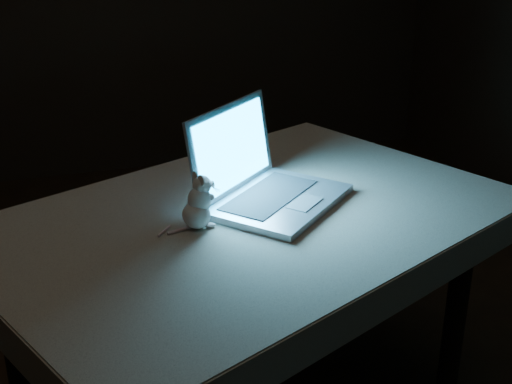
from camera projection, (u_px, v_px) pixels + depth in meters
name	position (u px, v px, depth m)	size (l,w,h in m)	color
table	(251.00, 325.00, 2.14)	(1.41, 0.91, 0.76)	black
tablecloth	(226.00, 238.00, 1.95)	(1.52, 1.01, 0.10)	#BEB09A
laptop	(280.00, 160.00, 1.99)	(0.41, 0.36, 0.28)	#AEAEB3
plush_mouse	(196.00, 201.00, 1.87)	(0.12, 0.12, 0.16)	white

